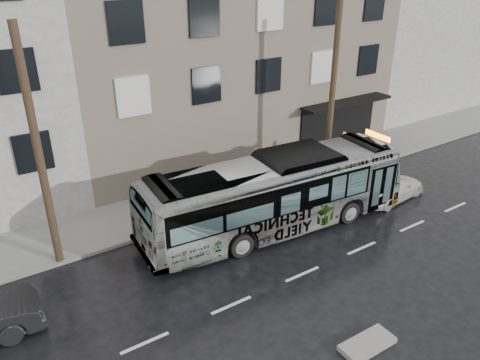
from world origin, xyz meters
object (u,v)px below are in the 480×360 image
object	(u,v)px
sign_post	(342,152)
white_sedan	(391,188)
utility_pole_front	(332,95)
bus	(275,194)
utility_pole_rear	(39,154)

from	to	relation	value
sign_post	white_sedan	size ratio (longest dim) A/B	0.59
utility_pole_front	sign_post	distance (m)	3.48
utility_pole_front	sign_post	size ratio (longest dim) A/B	3.75
utility_pole_front	bus	distance (m)	6.61
bus	white_sedan	xyz separation A→B (m)	(6.51, -0.95, -1.10)
utility_pole_rear	utility_pole_front	bearing A→B (deg)	0.00
sign_post	utility_pole_rear	bearing A→B (deg)	180.00
utility_pole_front	utility_pole_rear	bearing A→B (deg)	180.00
utility_pole_front	sign_post	bearing A→B (deg)	0.00
utility_pole_rear	white_sedan	distance (m)	16.05
sign_post	bus	size ratio (longest dim) A/B	0.20
bus	sign_post	bearing A→B (deg)	-64.39
white_sedan	utility_pole_rear	bearing A→B (deg)	71.35
white_sedan	sign_post	bearing A→B (deg)	-5.17
sign_post	utility_pole_front	bearing A→B (deg)	180.00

